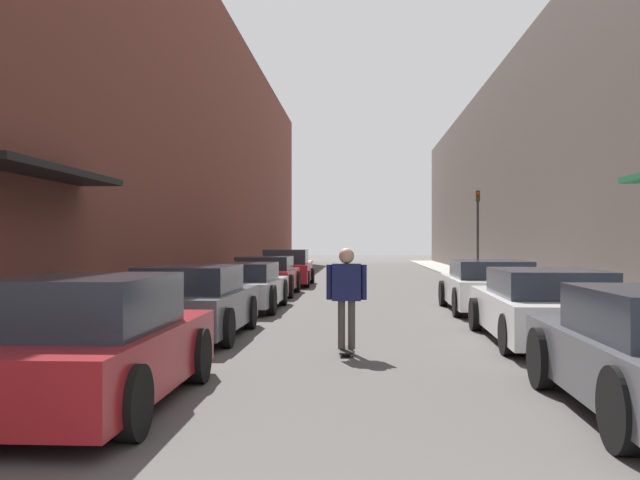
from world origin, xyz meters
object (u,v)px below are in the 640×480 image
Objects in this scene: parked_car_left_0 at (88,344)px; parked_car_right_1 at (544,307)px; parked_car_left_1 at (192,303)px; parked_car_left_4 at (287,268)px; skateboarder at (347,289)px; parked_car_left_3 at (266,276)px; traffic_light at (478,225)px; parked_car_left_2 at (241,287)px; parked_car_right_2 at (489,286)px.

parked_car_right_1 is (5.91, 5.05, -0.04)m from parked_car_left_0.
parked_car_left_1 is at bearing 92.01° from parked_car_left_0.
skateboarder is at bearing -81.02° from parked_car_left_4.
parked_car_left_4 is (0.15, 5.02, 0.05)m from parked_car_left_3.
parked_car_left_0 is 15.30m from parked_car_left_3.
parked_car_left_1 is at bearing -90.54° from parked_car_left_4.
traffic_light reaches higher than parked_car_left_3.
traffic_light reaches higher than parked_car_left_2.
parked_car_left_0 is 0.84× the size of parked_car_right_1.
skateboarder is at bearing -116.36° from parked_car_right_2.
skateboarder is at bearing -31.64° from parked_car_left_1.
parked_car_left_0 is at bearing -89.87° from parked_car_left_4.
skateboarder is 0.44× the size of traffic_light.
parked_car_left_1 is 3.29m from skateboarder.
traffic_light reaches higher than parked_car_left_1.
parked_car_left_0 is 0.94× the size of parked_car_left_4.
parked_car_left_1 is 9.95m from parked_car_left_3.
skateboarder is (-3.34, -6.73, 0.37)m from parked_car_right_2.
parked_car_left_0 reaches higher than parked_car_right_1.
parked_car_left_3 is at bearing 120.81° from parked_car_right_1.
parked_car_left_3 is 10.66m from traffic_light.
parked_car_left_1 reaches higher than parked_car_left_3.
parked_car_left_2 is at bearing -89.65° from parked_car_left_3.
traffic_light is at bearing 84.34° from parked_car_right_1.
parked_car_left_4 is 0.89× the size of parked_car_right_1.
parked_car_left_0 is 1.02× the size of parked_car_left_3.
parked_car_right_1 is 3.63m from skateboarder.
parked_car_right_1 reaches higher than parked_car_left_3.
parked_car_left_0 is 5.35m from parked_car_left_1.
parked_car_left_2 is at bearing 112.16° from skateboarder.
traffic_light reaches higher than parked_car_left_4.
parked_car_left_2 is 7.33m from skateboarder.
parked_car_left_1 is at bearing 177.26° from parked_car_right_1.
parked_car_left_0 reaches higher than parked_car_right_2.
parked_car_left_2 is at bearing -90.70° from parked_car_left_4.
parked_car_left_2 is 9.91m from parked_car_left_4.
parked_car_left_2 is 14.35m from traffic_light.
traffic_light reaches higher than parked_car_right_2.
parked_car_right_1 is 5.31m from parked_car_right_2.
skateboarder is (-3.32, -1.42, 0.38)m from parked_car_right_1.
parked_car_left_2 is 2.55× the size of skateboarder.
parked_car_left_3 is at bearing 141.16° from parked_car_right_2.
parked_car_right_2 reaches higher than parked_car_left_3.
parked_car_left_1 is 2.49× the size of skateboarder.
traffic_light is (7.67, 2.01, 1.71)m from parked_car_left_4.
parked_car_right_2 is (6.13, -4.93, 0.00)m from parked_car_left_3.
traffic_light is at bearing 41.93° from parked_car_left_3.
parked_car_left_4 is 11.61m from parked_car_right_2.
parked_car_left_3 is (-0.03, 4.89, 0.03)m from parked_car_left_2.
skateboarder is (2.59, 3.63, 0.34)m from parked_car_left_0.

